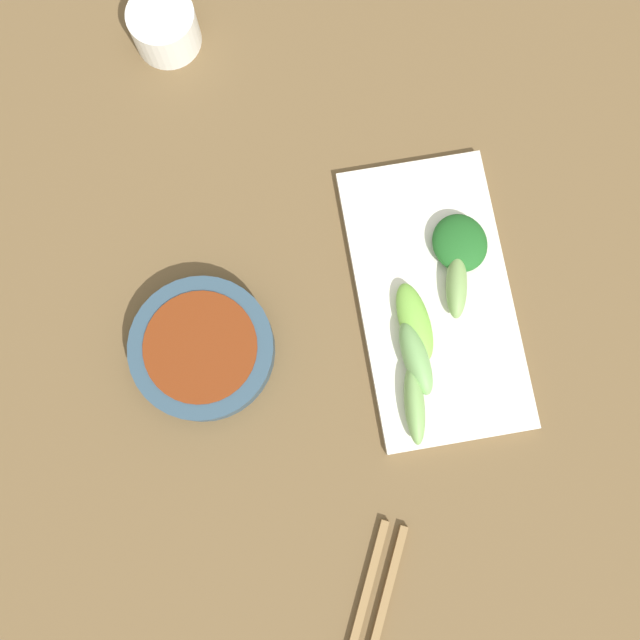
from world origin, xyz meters
TOP-DOWN VIEW (x-y plane):
  - tabletop at (0.00, 0.00)m, footprint 2.10×2.10m
  - sauce_bowl at (-0.17, -0.02)m, footprint 0.15×0.15m
  - serving_plate at (0.07, -0.01)m, footprint 0.16×0.30m
  - broccoli_stalk_0 at (0.09, -0.00)m, footprint 0.04×0.07m
  - broccoli_stalk_1 at (0.04, -0.03)m, footprint 0.04×0.09m
  - broccoli_leafy_2 at (0.11, 0.04)m, footprint 0.06×0.07m
  - broccoli_stalk_3 at (0.03, -0.11)m, footprint 0.03×0.08m
  - broccoli_stalk_4 at (0.04, -0.07)m, footprint 0.03×0.08m
  - tea_cup at (-0.16, 0.34)m, footprint 0.07×0.07m

SIDE VIEW (x-z plane):
  - tabletop at x=0.00m, z-range 0.00..0.02m
  - serving_plate at x=0.07m, z-range 0.02..0.03m
  - sauce_bowl at x=-0.17m, z-range 0.02..0.05m
  - broccoli_stalk_1 at x=0.04m, z-range 0.03..0.05m
  - broccoli_leafy_2 at x=0.11m, z-range 0.03..0.06m
  - broccoli_stalk_0 at x=0.09m, z-range 0.03..0.06m
  - tea_cup at x=-0.16m, z-range 0.02..0.07m
  - broccoli_stalk_3 at x=0.03m, z-range 0.03..0.06m
  - broccoli_stalk_4 at x=0.04m, z-range 0.03..0.06m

